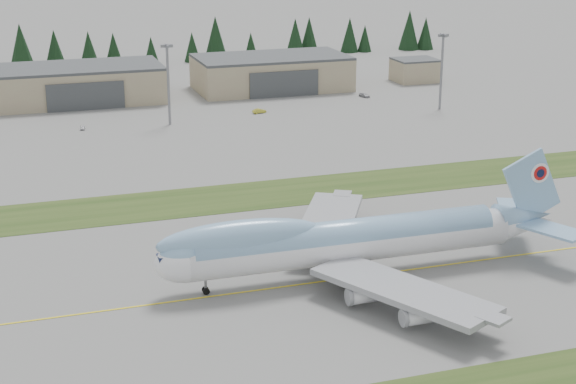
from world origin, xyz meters
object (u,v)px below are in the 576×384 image
object	(u,v)px
service_vehicle_c	(364,97)
service_vehicle_a	(83,129)
boeing_747_freighter	(347,240)
hangar_right	(272,73)
service_vehicle_b	(259,113)
hangar_center	(81,84)

from	to	relation	value
service_vehicle_c	service_vehicle_a	bearing A→B (deg)	172.64
boeing_747_freighter	hangar_right	world-z (taller)	boeing_747_freighter
boeing_747_freighter	hangar_right	xyz separation A→B (m)	(33.81, 148.87, -0.62)
service_vehicle_a	service_vehicle_c	world-z (taller)	service_vehicle_c
service_vehicle_b	service_vehicle_c	world-z (taller)	service_vehicle_b
service_vehicle_a	service_vehicle_b	distance (m)	49.90
hangar_center	hangar_right	xyz separation A→B (m)	(60.00, 0.00, 0.00)
service_vehicle_c	service_vehicle_b	bearing A→B (deg)	179.68
service_vehicle_b	service_vehicle_c	bearing A→B (deg)	-85.16
hangar_right	service_vehicle_c	distance (m)	31.99
hangar_center	hangar_right	size ratio (longest dim) A/B	1.00
hangar_right	service_vehicle_a	world-z (taller)	hangar_right
boeing_747_freighter	hangar_center	world-z (taller)	boeing_747_freighter
hangar_right	service_vehicle_a	size ratio (longest dim) A/B	15.33
hangar_right	service_vehicle_a	xyz separation A→B (m)	(-63.51, -36.57, -5.39)
hangar_center	service_vehicle_c	bearing A→B (deg)	-14.20
hangar_center	boeing_747_freighter	bearing A→B (deg)	-80.02
service_vehicle_a	service_vehicle_c	bearing A→B (deg)	18.10
hangar_right	service_vehicle_b	bearing A→B (deg)	-112.92
boeing_747_freighter	service_vehicle_a	distance (m)	116.31
service_vehicle_b	service_vehicle_c	distance (m)	38.91
service_vehicle_c	boeing_747_freighter	bearing A→B (deg)	-131.57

